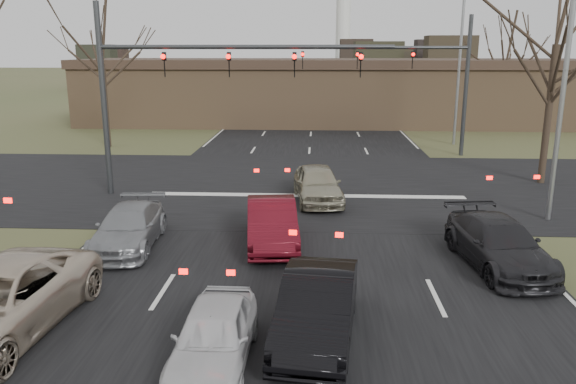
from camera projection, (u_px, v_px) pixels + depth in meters
The scene contains 16 objects.
ground at pixel (293, 357), 11.47m from camera, with size 360.00×360.00×0.00m, color #414B28.
road_main at pixel (314, 100), 69.52m from camera, with size 14.00×300.00×0.02m, color black.
road_cross at pixel (307, 185), 25.98m from camera, with size 200.00×14.00×0.02m, color black.
building at pixel (336, 91), 47.48m from camera, with size 42.40×10.40×5.30m.
mast_arm_near at pixel (180, 75), 23.05m from camera, with size 12.12×0.24×8.00m.
mast_arm_far at pixel (418, 69), 32.18m from camera, with size 11.12×0.24×8.00m.
streetlight_right_near at pixel (561, 65), 19.32m from camera, with size 2.34×0.25×10.00m.
streetlight_right_far at pixel (457, 58), 35.75m from camera, with size 2.34×0.25×10.00m.
tree_left_far at pixel (100, 28), 34.49m from camera, with size 5.70×5.70×9.50m.
tree_right_far at pixel (508, 38), 42.87m from camera, with size 5.40×5.40×9.00m.
car_white_sedan at pixel (214, 335), 11.08m from camera, with size 1.48×3.69×1.26m, color silver.
car_black_hatch at pixel (318, 306), 12.12m from camera, with size 1.53×4.39×1.44m, color black.
car_charcoal_sedan at pixel (499, 244), 16.11m from camera, with size 1.93×4.75×1.38m, color black.
car_grey_ahead at pixel (129, 227), 17.75m from camera, with size 1.79×4.41×1.28m, color gray.
car_red_ahead at pixel (272, 223), 17.92m from camera, with size 1.54×4.40×1.45m, color #510B15.
car_silver_ahead at pixel (318, 184), 23.03m from camera, with size 1.77×4.40×1.50m, color #9E9A80.
Camera 1 is at (0.43, -10.27, 6.12)m, focal length 35.00 mm.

